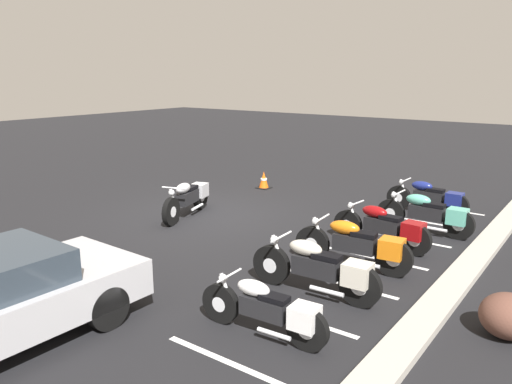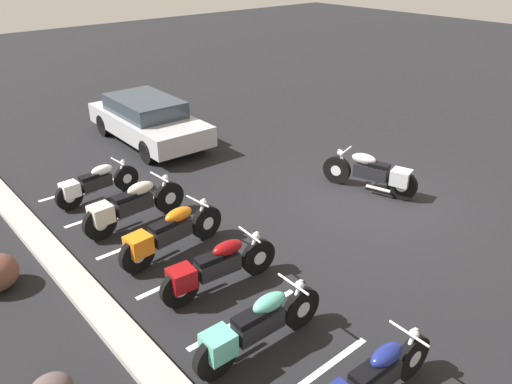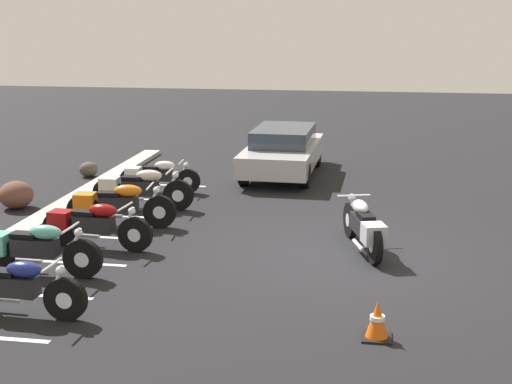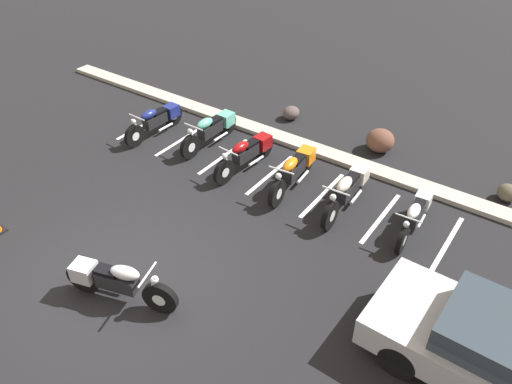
{
  "view_description": "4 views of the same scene",
  "coord_description": "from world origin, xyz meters",
  "px_view_note": "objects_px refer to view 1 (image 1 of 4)",
  "views": [
    {
      "loc": [
        9.21,
        8.31,
        3.56
      ],
      "look_at": [
        -0.34,
        1.33,
        0.73
      ],
      "focal_mm": 35.0,
      "sensor_mm": 36.0,
      "label": 1
    },
    {
      "loc": [
        -5.92,
        8.54,
        5.24
      ],
      "look_at": [
        1.18,
        2.46,
        0.56
      ],
      "focal_mm": 35.0,
      "sensor_mm": 36.0,
      "label": 2
    },
    {
      "loc": [
        -12.36,
        -0.42,
        4.18
      ],
      "look_at": [
        0.72,
        1.72,
        0.94
      ],
      "focal_mm": 50.0,
      "sensor_mm": 36.0,
      "label": 3
    },
    {
      "loc": [
        6.07,
        -4.06,
        7.24
      ],
      "look_at": [
        1.23,
        2.82,
        0.99
      ],
      "focal_mm": 35.0,
      "sensor_mm": 36.0,
      "label": 4
    }
  ],
  "objects_px": {
    "parked_bike_5": "(268,310)",
    "parked_bike_1": "(429,214)",
    "motorcycle_silver_featured": "(189,197)",
    "parked_bike_4": "(320,268)",
    "landscape_rock_2": "(508,316)",
    "traffic_cone": "(264,181)",
    "parked_bike_3": "(358,245)",
    "parked_bike_0": "(431,198)",
    "parked_bike_2": "(385,227)"
  },
  "relations": [
    {
      "from": "parked_bike_4",
      "to": "parked_bike_5",
      "type": "xyz_separation_m",
      "value": [
        1.58,
        0.07,
        -0.06
      ]
    },
    {
      "from": "parked_bike_5",
      "to": "landscape_rock_2",
      "type": "relative_size",
      "value": 2.64
    },
    {
      "from": "parked_bike_1",
      "to": "parked_bike_4",
      "type": "relative_size",
      "value": 0.97
    },
    {
      "from": "parked_bike_1",
      "to": "landscape_rock_2",
      "type": "distance_m",
      "value": 4.6
    },
    {
      "from": "parked_bike_3",
      "to": "motorcycle_silver_featured",
      "type": "bearing_deg",
      "value": -14.03
    },
    {
      "from": "parked_bike_4",
      "to": "motorcycle_silver_featured",
      "type": "bearing_deg",
      "value": -26.43
    },
    {
      "from": "landscape_rock_2",
      "to": "parked_bike_1",
      "type": "bearing_deg",
      "value": -149.38
    },
    {
      "from": "parked_bike_2",
      "to": "landscape_rock_2",
      "type": "height_order",
      "value": "parked_bike_2"
    },
    {
      "from": "parked_bike_1",
      "to": "parked_bike_4",
      "type": "height_order",
      "value": "parked_bike_4"
    },
    {
      "from": "parked_bike_3",
      "to": "parked_bike_1",
      "type": "bearing_deg",
      "value": -102.79
    },
    {
      "from": "motorcycle_silver_featured",
      "to": "landscape_rock_2",
      "type": "relative_size",
      "value": 2.92
    },
    {
      "from": "motorcycle_silver_featured",
      "to": "landscape_rock_2",
      "type": "bearing_deg",
      "value": 60.09
    },
    {
      "from": "parked_bike_1",
      "to": "parked_bike_5",
      "type": "bearing_deg",
      "value": 88.2
    },
    {
      "from": "parked_bike_0",
      "to": "parked_bike_5",
      "type": "distance_m",
      "value": 7.56
    },
    {
      "from": "parked_bike_2",
      "to": "traffic_cone",
      "type": "height_order",
      "value": "parked_bike_2"
    },
    {
      "from": "parked_bike_0",
      "to": "traffic_cone",
      "type": "relative_size",
      "value": 3.98
    },
    {
      "from": "parked_bike_0",
      "to": "parked_bike_1",
      "type": "distance_m",
      "value": 1.71
    },
    {
      "from": "parked_bike_1",
      "to": "parked_bike_5",
      "type": "xyz_separation_m",
      "value": [
        5.92,
        -0.31,
        -0.05
      ]
    },
    {
      "from": "parked_bike_5",
      "to": "parked_bike_4",
      "type": "bearing_deg",
      "value": -90.77
    },
    {
      "from": "parked_bike_0",
      "to": "parked_bike_4",
      "type": "height_order",
      "value": "parked_bike_4"
    },
    {
      "from": "parked_bike_2",
      "to": "parked_bike_5",
      "type": "relative_size",
      "value": 1.09
    },
    {
      "from": "parked_bike_3",
      "to": "parked_bike_4",
      "type": "relative_size",
      "value": 0.99
    },
    {
      "from": "parked_bike_0",
      "to": "parked_bike_3",
      "type": "height_order",
      "value": "parked_bike_3"
    },
    {
      "from": "parked_bike_2",
      "to": "parked_bike_1",
      "type": "bearing_deg",
      "value": -100.66
    },
    {
      "from": "parked_bike_5",
      "to": "parked_bike_1",
      "type": "bearing_deg",
      "value": -96.41
    },
    {
      "from": "parked_bike_1",
      "to": "parked_bike_5",
      "type": "distance_m",
      "value": 5.93
    },
    {
      "from": "landscape_rock_2",
      "to": "traffic_cone",
      "type": "height_order",
      "value": "landscape_rock_2"
    },
    {
      "from": "motorcycle_silver_featured",
      "to": "parked_bike_1",
      "type": "xyz_separation_m",
      "value": [
        -2.12,
        5.43,
        -0.01
      ]
    },
    {
      "from": "parked_bike_4",
      "to": "landscape_rock_2",
      "type": "distance_m",
      "value": 2.76
    },
    {
      "from": "parked_bike_0",
      "to": "parked_bike_2",
      "type": "xyz_separation_m",
      "value": [
        3.15,
        0.04,
        0.01
      ]
    },
    {
      "from": "parked_bike_0",
      "to": "parked_bike_1",
      "type": "height_order",
      "value": "parked_bike_1"
    },
    {
      "from": "parked_bike_5",
      "to": "traffic_cone",
      "type": "xyz_separation_m",
      "value": [
        -7.47,
        -5.36,
        -0.17
      ]
    },
    {
      "from": "parked_bike_3",
      "to": "traffic_cone",
      "type": "relative_size",
      "value": 4.24
    },
    {
      "from": "parked_bike_0",
      "to": "parked_bike_4",
      "type": "xyz_separation_m",
      "value": [
        5.98,
        0.08,
        0.04
      ]
    },
    {
      "from": "motorcycle_silver_featured",
      "to": "parked_bike_3",
      "type": "relative_size",
      "value": 0.98
    },
    {
      "from": "parked_bike_3",
      "to": "parked_bike_5",
      "type": "bearing_deg",
      "value": 86.36
    },
    {
      "from": "motorcycle_silver_featured",
      "to": "parked_bike_5",
      "type": "bearing_deg",
      "value": 36.73
    },
    {
      "from": "parked_bike_4",
      "to": "parked_bike_3",
      "type": "bearing_deg",
      "value": -92.41
    },
    {
      "from": "parked_bike_5",
      "to": "landscape_rock_2",
      "type": "xyz_separation_m",
      "value": [
        -1.97,
        2.65,
        -0.11
      ]
    },
    {
      "from": "parked_bike_1",
      "to": "landscape_rock_2",
      "type": "xyz_separation_m",
      "value": [
        3.95,
        2.34,
        -0.15
      ]
    },
    {
      "from": "parked_bike_0",
      "to": "parked_bike_5",
      "type": "height_order",
      "value": "parked_bike_0"
    },
    {
      "from": "parked_bike_3",
      "to": "landscape_rock_2",
      "type": "xyz_separation_m",
      "value": [
        1.04,
        2.73,
        -0.16
      ]
    },
    {
      "from": "parked_bike_1",
      "to": "parked_bike_3",
      "type": "distance_m",
      "value": 2.94
    },
    {
      "from": "parked_bike_1",
      "to": "landscape_rock_2",
      "type": "relative_size",
      "value": 2.93
    },
    {
      "from": "parked_bike_1",
      "to": "traffic_cone",
      "type": "bearing_deg",
      "value": -14.05
    },
    {
      "from": "parked_bike_1",
      "to": "parked_bike_2",
      "type": "distance_m",
      "value": 1.57
    },
    {
      "from": "parked_bike_1",
      "to": "parked_bike_2",
      "type": "height_order",
      "value": "parked_bike_1"
    },
    {
      "from": "motorcycle_silver_featured",
      "to": "parked_bike_4",
      "type": "xyz_separation_m",
      "value": [
        2.22,
        5.04,
        0.0
      ]
    },
    {
      "from": "motorcycle_silver_featured",
      "to": "parked_bike_5",
      "type": "xyz_separation_m",
      "value": [
        3.8,
        5.11,
        -0.06
      ]
    },
    {
      "from": "parked_bike_2",
      "to": "landscape_rock_2",
      "type": "relative_size",
      "value": 2.88
    }
  ]
}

